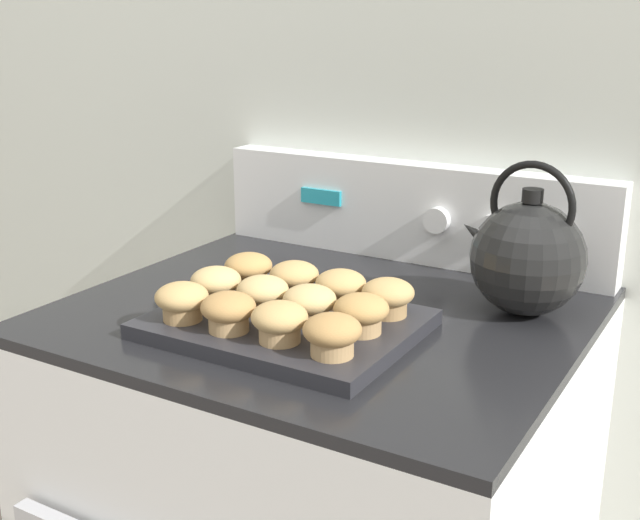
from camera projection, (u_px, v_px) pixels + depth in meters
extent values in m
cube|color=silver|center=(425.00, 99.00, 1.44)|extent=(8.00, 0.05, 2.40)
cube|color=black|center=(325.00, 313.00, 1.23)|extent=(0.76, 0.66, 0.02)
cube|color=white|center=(409.00, 211.00, 1.45)|extent=(0.74, 0.05, 0.18)
cube|color=teal|center=(321.00, 197.00, 1.50)|extent=(0.08, 0.01, 0.03)
cylinder|color=white|center=(437.00, 220.00, 1.39)|extent=(0.05, 0.02, 0.05)
cylinder|color=white|center=(492.00, 228.00, 1.34)|extent=(0.05, 0.02, 0.05)
cylinder|color=white|center=(551.00, 236.00, 1.29)|extent=(0.05, 0.02, 0.05)
cube|color=#28282D|center=(286.00, 324.00, 1.13)|extent=(0.36, 0.28, 0.02)
cylinder|color=tan|center=(182.00, 311.00, 1.11)|extent=(0.05, 0.05, 0.03)
ellipsoid|color=tan|center=(182.00, 297.00, 1.11)|extent=(0.07, 0.07, 0.04)
cylinder|color=tan|center=(229.00, 321.00, 1.08)|extent=(0.05, 0.05, 0.03)
ellipsoid|color=#B2844C|center=(228.00, 307.00, 1.07)|extent=(0.07, 0.07, 0.04)
cylinder|color=tan|center=(280.00, 332.00, 1.04)|extent=(0.05, 0.05, 0.03)
ellipsoid|color=tan|center=(279.00, 317.00, 1.03)|extent=(0.07, 0.07, 0.04)
cylinder|color=tan|center=(332.00, 345.00, 1.00)|extent=(0.05, 0.05, 0.03)
ellipsoid|color=#B2844C|center=(332.00, 330.00, 0.99)|extent=(0.07, 0.07, 0.04)
cylinder|color=tan|center=(216.00, 293.00, 1.18)|extent=(0.05, 0.05, 0.03)
ellipsoid|color=tan|center=(216.00, 280.00, 1.18)|extent=(0.07, 0.07, 0.04)
cylinder|color=#A37A4C|center=(263.00, 303.00, 1.14)|extent=(0.05, 0.05, 0.03)
ellipsoid|color=tan|center=(263.00, 290.00, 1.14)|extent=(0.07, 0.07, 0.04)
cylinder|color=tan|center=(310.00, 313.00, 1.10)|extent=(0.05, 0.05, 0.03)
ellipsoid|color=tan|center=(309.00, 299.00, 1.10)|extent=(0.07, 0.07, 0.04)
cylinder|color=tan|center=(361.00, 323.00, 1.07)|extent=(0.05, 0.05, 0.03)
ellipsoid|color=tan|center=(361.00, 309.00, 1.06)|extent=(0.07, 0.07, 0.04)
cylinder|color=olive|center=(249.00, 278.00, 1.25)|extent=(0.05, 0.05, 0.03)
ellipsoid|color=tan|center=(248.00, 266.00, 1.25)|extent=(0.07, 0.07, 0.04)
cylinder|color=#A37A4C|center=(294.00, 287.00, 1.21)|extent=(0.05, 0.05, 0.03)
ellipsoid|color=tan|center=(294.00, 274.00, 1.20)|extent=(0.07, 0.07, 0.04)
cylinder|color=#A37A4C|center=(341.00, 297.00, 1.17)|extent=(0.05, 0.05, 0.03)
ellipsoid|color=tan|center=(341.00, 283.00, 1.16)|extent=(0.07, 0.07, 0.04)
cylinder|color=tan|center=(388.00, 306.00, 1.13)|extent=(0.05, 0.05, 0.03)
ellipsoid|color=tan|center=(388.00, 292.00, 1.13)|extent=(0.07, 0.07, 0.04)
sphere|color=black|center=(528.00, 259.00, 1.18)|extent=(0.17, 0.17, 0.17)
cylinder|color=black|center=(533.00, 196.00, 1.15)|extent=(0.03, 0.03, 0.02)
cone|color=black|center=(480.00, 236.00, 1.22)|extent=(0.08, 0.05, 0.06)
torus|color=black|center=(532.00, 205.00, 1.16)|extent=(0.13, 0.03, 0.13)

